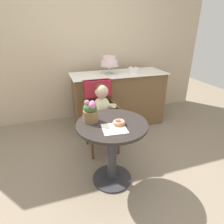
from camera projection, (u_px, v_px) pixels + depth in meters
ground_plane at (112, 179)px, 2.20m from camera, size 8.00×8.00×0.00m
back_wall at (78, 42)px, 3.24m from camera, size 4.80×0.10×2.70m
cafe_table at (112, 141)px, 1.99m from camera, size 0.72×0.72×0.72m
wicker_chair at (99, 105)px, 2.55m from camera, size 0.42×0.45×0.95m
seated_child at (102, 106)px, 2.40m from camera, size 0.27×0.32×0.73m
paper_napkin at (114, 129)px, 1.79m from camera, size 0.24×0.24×0.00m
donut_front at (119, 122)px, 1.86m from camera, size 0.13×0.13×0.04m
flower_vase at (90, 111)px, 1.89m from camera, size 0.15×0.16×0.23m
display_counter at (119, 99)px, 3.29m from camera, size 1.56×0.62×0.90m
tiered_cake_stand at (109, 62)px, 2.98m from camera, size 0.30×0.30×0.28m
round_layer_cake at (133, 70)px, 3.14m from camera, size 0.17×0.17×0.10m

